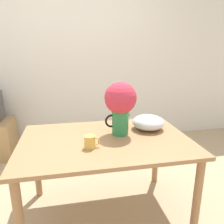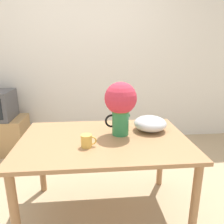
% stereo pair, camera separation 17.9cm
% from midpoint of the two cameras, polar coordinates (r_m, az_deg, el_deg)
% --- Properties ---
extents(ground_plane, '(12.00, 12.00, 0.00)m').
position_cam_midpoint_polar(ground_plane, '(2.19, -5.66, -24.46)').
color(ground_plane, tan).
extents(wall_back, '(8.00, 0.05, 2.60)m').
position_cam_midpoint_polar(wall_back, '(3.38, -6.22, 14.04)').
color(wall_back, silver).
rests_on(wall_back, ground_plane).
extents(table, '(1.35, 0.90, 0.73)m').
position_cam_midpoint_polar(table, '(1.81, 0.85, -9.68)').
color(table, '#A3754C').
rests_on(table, ground_plane).
extents(flower_vase, '(0.26, 0.26, 0.45)m').
position_cam_midpoint_polar(flower_vase, '(1.78, 5.13, 2.28)').
color(flower_vase, '#2D844C').
rests_on(flower_vase, table).
extents(coffee_mug, '(0.12, 0.08, 0.09)m').
position_cam_midpoint_polar(coffee_mug, '(1.62, -3.43, -7.59)').
color(coffee_mug, gold).
rests_on(coffee_mug, table).
extents(white_bowl, '(0.29, 0.29, 0.13)m').
position_cam_midpoint_polar(white_bowl, '(1.97, 12.52, -3.00)').
color(white_bowl, silver).
rests_on(white_bowl, table).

